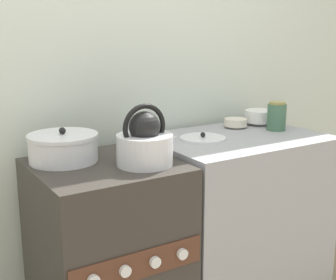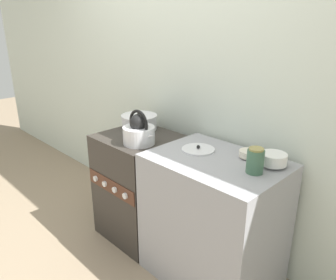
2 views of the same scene
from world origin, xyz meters
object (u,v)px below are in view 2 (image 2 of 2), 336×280
small_ceramic_bowl (249,154)px  storage_jar (255,161)px  loose_pot_lid (198,149)px  stove (140,186)px  kettle (139,132)px  enamel_bowl (273,159)px  cooking_pot (139,122)px

small_ceramic_bowl → storage_jar: storage_jar is taller
storage_jar → loose_pot_lid: size_ratio=0.67×
stove → storage_jar: (0.97, 0.03, 0.52)m
kettle → storage_jar: kettle is taller
kettle → small_ceramic_bowl: (0.71, 0.29, -0.04)m
stove → storage_jar: bearing=1.9°
enamel_bowl → loose_pot_lid: (-0.47, -0.12, -0.04)m
enamel_bowl → small_ceramic_bowl: bearing=178.6°
stove → loose_pot_lid: size_ratio=3.92×
loose_pot_lid → enamel_bowl: bearing=14.2°
stove → small_ceramic_bowl: bearing=12.8°
kettle → storage_jar: 0.85m
kettle → loose_pot_lid: bearing=22.3°
loose_pot_lid → small_ceramic_bowl: bearing=22.0°
kettle → enamel_bowl: kettle is taller
kettle → storage_jar: (0.84, 0.13, 0.00)m
enamel_bowl → storage_jar: (-0.03, -0.15, 0.03)m
cooking_pot → small_ceramic_bowl: size_ratio=2.40×
small_ceramic_bowl → storage_jar: bearing=-49.0°
stove → enamel_bowl: size_ratio=5.44×
small_ceramic_bowl → stove: bearing=-167.2°
cooking_pot → storage_jar: storage_jar is taller
cooking_pot → storage_jar: (1.10, -0.09, 0.03)m
stove → cooking_pot: 0.51m
enamel_bowl → loose_pot_lid: size_ratio=0.72×
kettle → cooking_pot: bearing=140.0°
stove → kettle: (0.13, -0.10, 0.51)m
stove → small_ceramic_bowl: size_ratio=7.18×
small_ceramic_bowl → storage_jar: 0.21m
kettle → storage_jar: bearing=8.8°
cooking_pot → loose_pot_lid: size_ratio=1.31×
cooking_pot → loose_pot_lid: 0.67m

